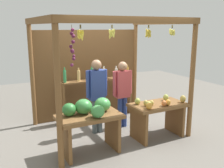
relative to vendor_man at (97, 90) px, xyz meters
name	(u,v)px	position (x,y,z in m)	size (l,w,h in m)	color
ground_plane	(108,130)	(0.27, 0.03, -0.96)	(12.00, 12.00, 0.00)	slate
market_stall	(98,64)	(0.26, 0.51, 0.48)	(2.88, 2.27, 2.44)	brown
fruit_counter_left	(89,117)	(-0.48, -0.75, -0.29)	(1.16, 0.68, 1.00)	brown
fruit_counter_right	(158,112)	(1.02, -0.79, -0.41)	(1.18, 0.64, 0.88)	brown
bottle_shelf_unit	(98,87)	(0.40, 0.84, -0.17)	(1.85, 0.22, 1.35)	brown
vendor_man	(97,90)	(0.00, 0.00, 0.00)	(0.48, 0.22, 1.60)	#4C595E
vendor_woman	(122,89)	(0.65, 0.04, -0.06)	(0.48, 0.21, 1.52)	navy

